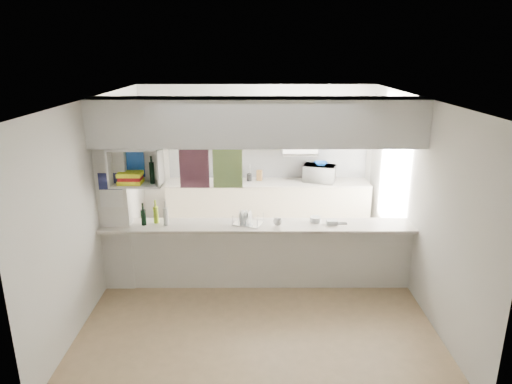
{
  "coord_description": "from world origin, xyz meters",
  "views": [
    {
      "loc": [
        -0.03,
        -5.74,
        3.16
      ],
      "look_at": [
        -0.02,
        0.5,
        1.22
      ],
      "focal_mm": 32.0,
      "sensor_mm": 36.0,
      "label": 1
    }
  ],
  "objects_px": {
    "microwave": "(319,173)",
    "wine_bottles": "(156,216)",
    "dish_rack": "(248,218)",
    "bowl": "(321,164)"
  },
  "relations": [
    {
      "from": "microwave",
      "to": "wine_bottles",
      "type": "height_order",
      "value": "wine_bottles"
    },
    {
      "from": "dish_rack",
      "to": "wine_bottles",
      "type": "xyz_separation_m",
      "value": [
        -1.24,
        -0.01,
        0.05
      ]
    },
    {
      "from": "bowl",
      "to": "wine_bottles",
      "type": "height_order",
      "value": "bowl"
    },
    {
      "from": "dish_rack",
      "to": "wine_bottles",
      "type": "relative_size",
      "value": 1.19
    },
    {
      "from": "dish_rack",
      "to": "wine_bottles",
      "type": "distance_m",
      "value": 1.24
    },
    {
      "from": "microwave",
      "to": "dish_rack",
      "type": "height_order",
      "value": "microwave"
    },
    {
      "from": "bowl",
      "to": "wine_bottles",
      "type": "distance_m",
      "value": 3.26
    },
    {
      "from": "bowl",
      "to": "wine_bottles",
      "type": "bearing_deg",
      "value": -140.07
    },
    {
      "from": "dish_rack",
      "to": "microwave",
      "type": "bearing_deg",
      "value": 78.52
    },
    {
      "from": "bowl",
      "to": "dish_rack",
      "type": "relative_size",
      "value": 0.55
    }
  ]
}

